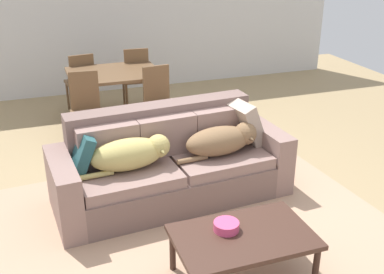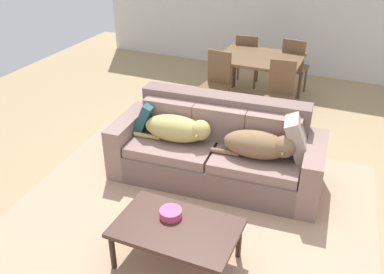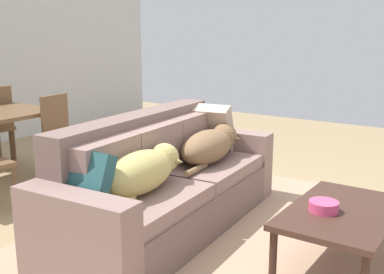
{
  "view_description": "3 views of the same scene",
  "coord_description": "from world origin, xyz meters",
  "px_view_note": "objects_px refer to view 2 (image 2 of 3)",
  "views": [
    {
      "loc": [
        -1.44,
        -3.94,
        2.5
      ],
      "look_at": [
        -0.01,
        0.13,
        0.63
      ],
      "focal_mm": 43.98,
      "sensor_mm": 36.0,
      "label": 1
    },
    {
      "loc": [
        1.12,
        -3.77,
        2.83
      ],
      "look_at": [
        -0.49,
        -0.03,
        0.56
      ],
      "focal_mm": 39.67,
      "sensor_mm": 36.0,
      "label": 2
    },
    {
      "loc": [
        -3.13,
        -2.11,
        1.6
      ],
      "look_at": [
        -0.04,
        -0.01,
        0.75
      ],
      "focal_mm": 43.95,
      "sensor_mm": 36.0,
      "label": 3
    }
  ],
  "objects_px": {
    "dining_table": "(260,61)",
    "dining_chair_far_right": "(293,65)",
    "bowl_on_coffee_table": "(171,213)",
    "dining_chair_far_left": "(247,58)",
    "dining_chair_near_left": "(216,81)",
    "dog_on_right_cushion": "(260,145)",
    "coffee_table": "(176,230)",
    "dog_on_left_cushion": "(179,129)",
    "couch": "(217,150)",
    "throw_pillow_by_right_arm": "(298,136)",
    "throw_pillow_by_left_arm": "(148,115)",
    "dining_chair_near_right": "(280,92)"
  },
  "relations": [
    {
      "from": "dining_table",
      "to": "dining_chair_far_right",
      "type": "distance_m",
      "value": 0.69
    },
    {
      "from": "coffee_table",
      "to": "dining_chair_far_right",
      "type": "distance_m",
      "value": 4.15
    },
    {
      "from": "couch",
      "to": "throw_pillow_by_right_arm",
      "type": "bearing_deg",
      "value": 3.14
    },
    {
      "from": "couch",
      "to": "dining_chair_far_left",
      "type": "relative_size",
      "value": 2.63
    },
    {
      "from": "throw_pillow_by_left_arm",
      "to": "dining_chair_far_right",
      "type": "xyz_separation_m",
      "value": [
        1.16,
        2.75,
        -0.11
      ]
    },
    {
      "from": "couch",
      "to": "throw_pillow_by_right_arm",
      "type": "height_order",
      "value": "couch"
    },
    {
      "from": "bowl_on_coffee_table",
      "to": "dining_chair_near_left",
      "type": "height_order",
      "value": "dining_chair_near_left"
    },
    {
      "from": "dog_on_left_cushion",
      "to": "dog_on_right_cushion",
      "type": "bearing_deg",
      "value": -3.21
    },
    {
      "from": "bowl_on_coffee_table",
      "to": "dining_chair_far_left",
      "type": "relative_size",
      "value": 0.22
    },
    {
      "from": "dining_table",
      "to": "dining_chair_far_left",
      "type": "relative_size",
      "value": 1.36
    },
    {
      "from": "couch",
      "to": "dining_chair_near_left",
      "type": "relative_size",
      "value": 2.53
    },
    {
      "from": "bowl_on_coffee_table",
      "to": "dog_on_right_cushion",
      "type": "bearing_deg",
      "value": 68.54
    },
    {
      "from": "coffee_table",
      "to": "dining_table",
      "type": "height_order",
      "value": "dining_table"
    },
    {
      "from": "couch",
      "to": "coffee_table",
      "type": "distance_m",
      "value": 1.42
    },
    {
      "from": "dog_on_left_cushion",
      "to": "bowl_on_coffee_table",
      "type": "relative_size",
      "value": 4.49
    },
    {
      "from": "coffee_table",
      "to": "dining_chair_far_left",
      "type": "height_order",
      "value": "dining_chair_far_left"
    },
    {
      "from": "dining_chair_near_left",
      "to": "dining_chair_far_right",
      "type": "height_order",
      "value": "dining_chair_far_right"
    },
    {
      "from": "throw_pillow_by_left_arm",
      "to": "dog_on_left_cushion",
      "type": "bearing_deg",
      "value": -15.63
    },
    {
      "from": "dog_on_left_cushion",
      "to": "dining_chair_near_right",
      "type": "height_order",
      "value": "dining_chair_near_right"
    },
    {
      "from": "bowl_on_coffee_table",
      "to": "dining_chair_near_left",
      "type": "xyz_separation_m",
      "value": [
        -0.67,
        2.9,
        0.07
      ]
    },
    {
      "from": "dog_on_left_cushion",
      "to": "dining_chair_near_right",
      "type": "relative_size",
      "value": 0.95
    },
    {
      "from": "dog_on_left_cushion",
      "to": "dining_table",
      "type": "bearing_deg",
      "value": 78.95
    },
    {
      "from": "dining_chair_near_left",
      "to": "dining_table",
      "type": "bearing_deg",
      "value": 57.6
    },
    {
      "from": "dog_on_right_cushion",
      "to": "bowl_on_coffee_table",
      "type": "xyz_separation_m",
      "value": [
        -0.47,
        -1.19,
        -0.16
      ]
    },
    {
      "from": "dog_on_left_cushion",
      "to": "dining_chair_near_right",
      "type": "distance_m",
      "value": 1.89
    },
    {
      "from": "dog_on_left_cushion",
      "to": "dining_chair_far_left",
      "type": "distance_m",
      "value": 2.98
    },
    {
      "from": "dining_table",
      "to": "dining_chair_far_left",
      "type": "bearing_deg",
      "value": 122.31
    },
    {
      "from": "bowl_on_coffee_table",
      "to": "dining_chair_far_left",
      "type": "distance_m",
      "value": 4.18
    },
    {
      "from": "dog_on_left_cushion",
      "to": "throw_pillow_by_right_arm",
      "type": "xyz_separation_m",
      "value": [
        1.27,
        0.25,
        0.06
      ]
    },
    {
      "from": "dog_on_right_cushion",
      "to": "throw_pillow_by_left_arm",
      "type": "distance_m",
      "value": 1.39
    },
    {
      "from": "coffee_table",
      "to": "dining_chair_far_left",
      "type": "bearing_deg",
      "value": 99.0
    },
    {
      "from": "dining_chair_far_right",
      "to": "dog_on_right_cushion",
      "type": "bearing_deg",
      "value": 98.61
    },
    {
      "from": "dog_on_right_cushion",
      "to": "dining_chair_far_left",
      "type": "relative_size",
      "value": 0.96
    },
    {
      "from": "dog_on_left_cushion",
      "to": "throw_pillow_by_left_arm",
      "type": "xyz_separation_m",
      "value": [
        -0.45,
        0.13,
        0.02
      ]
    },
    {
      "from": "dog_on_left_cushion",
      "to": "bowl_on_coffee_table",
      "type": "xyz_separation_m",
      "value": [
        0.46,
        -1.17,
        -0.17
      ]
    },
    {
      "from": "bowl_on_coffee_table",
      "to": "dining_chair_near_right",
      "type": "height_order",
      "value": "dining_chair_near_right"
    },
    {
      "from": "dog_on_right_cushion",
      "to": "dining_table",
      "type": "relative_size",
      "value": 0.71
    },
    {
      "from": "couch",
      "to": "dining_chair_near_right",
      "type": "bearing_deg",
      "value": 73.7
    },
    {
      "from": "dining_chair_far_right",
      "to": "dining_chair_near_left",
      "type": "bearing_deg",
      "value": 55.71
    },
    {
      "from": "dining_table",
      "to": "couch",
      "type": "bearing_deg",
      "value": -86.7
    },
    {
      "from": "throw_pillow_by_right_arm",
      "to": "coffee_table",
      "type": "xyz_separation_m",
      "value": [
        -0.7,
        -1.52,
        -0.3
      ]
    },
    {
      "from": "bowl_on_coffee_table",
      "to": "dining_table",
      "type": "xyz_separation_m",
      "value": [
        -0.18,
        3.53,
        0.24
      ]
    },
    {
      "from": "bowl_on_coffee_table",
      "to": "dining_chair_far_left",
      "type": "xyz_separation_m",
      "value": [
        -0.57,
        4.14,
        0.06
      ]
    },
    {
      "from": "couch",
      "to": "throw_pillow_by_left_arm",
      "type": "bearing_deg",
      "value": 176.86
    },
    {
      "from": "throw_pillow_by_left_arm",
      "to": "dining_table",
      "type": "height_order",
      "value": "throw_pillow_by_left_arm"
    },
    {
      "from": "dog_on_right_cushion",
      "to": "coffee_table",
      "type": "relative_size",
      "value": 0.83
    },
    {
      "from": "dining_chair_near_left",
      "to": "dining_chair_near_right",
      "type": "height_order",
      "value": "dining_chair_near_left"
    },
    {
      "from": "couch",
      "to": "bowl_on_coffee_table",
      "type": "distance_m",
      "value": 1.32
    },
    {
      "from": "bowl_on_coffee_table",
      "to": "dining_chair_far_right",
      "type": "height_order",
      "value": "dining_chair_far_right"
    },
    {
      "from": "throw_pillow_by_right_arm",
      "to": "throw_pillow_by_left_arm",
      "type": "bearing_deg",
      "value": -175.79
    }
  ]
}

